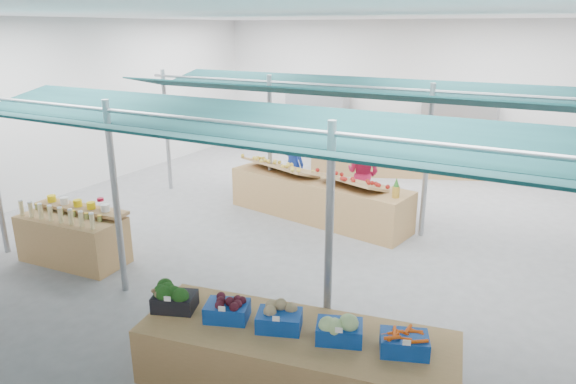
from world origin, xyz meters
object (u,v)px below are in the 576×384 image
object	(u,v)px
vendor_left	(293,163)
bottle_shelf	(75,237)
vendor_right	(363,173)
fruit_counter	(317,199)
veg_counter	(296,358)
crate_stack	(423,358)

from	to	relation	value
vendor_left	bottle_shelf	bearing A→B (deg)	81.72
bottle_shelf	vendor_right	bearing A→B (deg)	51.11
fruit_counter	vendor_left	world-z (taller)	vendor_left
vendor_right	fruit_counter	bearing A→B (deg)	70.81
veg_counter	vendor_right	size ratio (longest dim) A/B	2.17
fruit_counter	vendor_right	xyz separation A→B (m)	(0.60, 1.10, 0.38)
crate_stack	vendor_right	world-z (taller)	vendor_right
crate_stack	vendor_right	bearing A→B (deg)	117.87
veg_counter	crate_stack	xyz separation A→B (m)	(1.26, 0.81, -0.07)
bottle_shelf	vendor_left	world-z (taller)	vendor_left
veg_counter	crate_stack	world-z (taller)	veg_counter
bottle_shelf	veg_counter	distance (m)	5.09
bottle_shelf	vendor_left	distance (m)	5.35
bottle_shelf	vendor_left	xyz separation A→B (m)	(1.62, 5.09, 0.37)
veg_counter	crate_stack	distance (m)	1.50
bottle_shelf	vendor_right	xyz separation A→B (m)	(3.42, 5.09, 0.37)
bottle_shelf	crate_stack	distance (m)	6.25
veg_counter	vendor_right	xyz separation A→B (m)	(-1.56, 6.14, 0.48)
bottle_shelf	crate_stack	world-z (taller)	bottle_shelf
bottle_shelf	crate_stack	xyz separation A→B (m)	(6.24, -0.25, -0.18)
veg_counter	fruit_counter	size ratio (longest dim) A/B	0.87
crate_stack	vendor_left	xyz separation A→B (m)	(-4.62, 5.33, 0.55)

